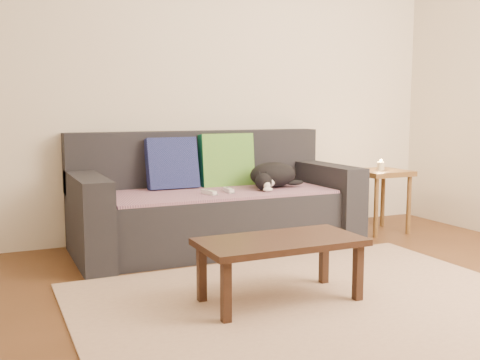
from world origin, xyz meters
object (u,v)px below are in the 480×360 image
object	(u,v)px
wii_remote_b	(229,190)
cat	(272,176)
wii_remote_a	(209,192)
sofa	(214,206)
coffee_table	(280,247)
side_table	(380,181)

from	to	relation	value
wii_remote_b	cat	bearing A→B (deg)	-73.53
wii_remote_a	sofa	bearing A→B (deg)	-41.52
cat	wii_remote_b	xyz separation A→B (m)	(-0.40, -0.08, -0.08)
sofa	coffee_table	size ratio (longest dim) A/B	2.38
wii_remote_a	side_table	bearing A→B (deg)	-98.02
cat	sofa	bearing A→B (deg)	158.79
sofa	cat	bearing A→B (deg)	-13.85
cat	side_table	bearing A→B (deg)	-7.45
side_table	sofa	bearing A→B (deg)	175.70
side_table	coffee_table	world-z (taller)	side_table
cat	wii_remote_a	bearing A→B (deg)	-175.29
wii_remote_b	coffee_table	distance (m)	1.16
sofa	cat	size ratio (longest dim) A/B	4.64
wii_remote_b	coffee_table	size ratio (longest dim) A/B	0.17
coffee_table	sofa	bearing A→B (deg)	83.64
coffee_table	wii_remote_a	bearing A→B (deg)	89.04
cat	wii_remote_b	distance (m)	0.42
cat	wii_remote_a	xyz separation A→B (m)	(-0.57, -0.12, -0.08)
cat	coffee_table	size ratio (longest dim) A/B	0.51
sofa	wii_remote_a	world-z (taller)	sofa
wii_remote_a	coffee_table	world-z (taller)	wii_remote_a
sofa	coffee_table	distance (m)	1.34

